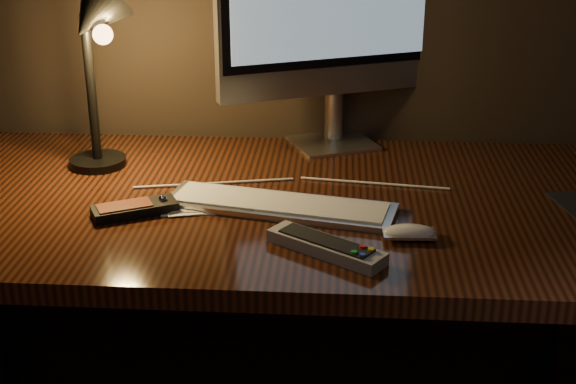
# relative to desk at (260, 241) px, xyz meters

# --- Properties ---
(desk) EXTENTS (1.60, 0.75, 0.75)m
(desk) POSITION_rel_desk_xyz_m (0.00, 0.00, 0.00)
(desk) COLOR #3F1D0E
(desk) RESTS_ON ground
(keyboard) EXTENTS (0.46, 0.21, 0.02)m
(keyboard) POSITION_rel_desk_xyz_m (0.05, -0.12, 0.14)
(keyboard) COLOR silver
(keyboard) RESTS_ON desk
(mouse) EXTENTS (0.09, 0.05, 0.02)m
(mouse) POSITION_rel_desk_xyz_m (0.29, -0.24, 0.14)
(mouse) COLOR white
(mouse) RESTS_ON desk
(media_remote) EXTENTS (0.17, 0.12, 0.03)m
(media_remote) POSITION_rel_desk_xyz_m (-0.22, -0.17, 0.14)
(media_remote) COLOR black
(media_remote) RESTS_ON desk
(tv_remote) EXTENTS (0.21, 0.17, 0.03)m
(tv_remote) POSITION_rel_desk_xyz_m (0.15, -0.31, 0.14)
(tv_remote) COLOR #979B9D
(tv_remote) RESTS_ON desk
(papers) EXTENTS (0.11, 0.08, 0.01)m
(papers) POSITION_rel_desk_xyz_m (-0.12, -0.14, 0.13)
(papers) COLOR white
(papers) RESTS_ON desk
(desk_lamp) EXTENTS (0.21, 0.22, 0.41)m
(desk_lamp) POSITION_rel_desk_xyz_m (-0.34, 0.05, 0.41)
(desk_lamp) COLOR black
(desk_lamp) RESTS_ON desk
(cable) EXTENTS (0.64, 0.01, 0.01)m
(cable) POSITION_rel_desk_xyz_m (0.07, -0.01, 0.13)
(cable) COLOR white
(cable) RESTS_ON desk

